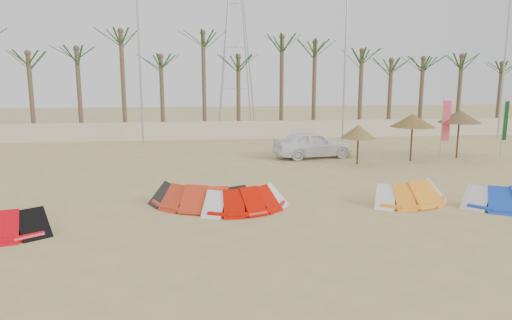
{
  "coord_description": "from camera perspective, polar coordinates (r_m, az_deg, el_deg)",
  "views": [
    {
      "loc": [
        -2.16,
        -11.43,
        4.49
      ],
      "look_at": [
        0.0,
        6.0,
        1.3
      ],
      "focal_mm": 32.0,
      "sensor_mm": 36.0,
      "label": 1
    }
  ],
  "objects": [
    {
      "name": "ground",
      "position": [
        12.47,
        3.46,
        -10.84
      ],
      "size": [
        120.0,
        120.0,
        0.0
      ],
      "primitive_type": "plane",
      "color": "tan",
      "rests_on": "ground"
    },
    {
      "name": "boundary_wall",
      "position": [
        33.72,
        -3.36,
        3.74
      ],
      "size": [
        60.0,
        0.3,
        1.3
      ],
      "primitive_type": "cube",
      "color": "beige",
      "rests_on": "ground"
    },
    {
      "name": "palm_line",
      "position": [
        35.1,
        -2.51,
        13.48
      ],
      "size": [
        52.0,
        4.0,
        7.7
      ],
      "color": "brown",
      "rests_on": "ground"
    },
    {
      "name": "lamp_b",
      "position": [
        31.68,
        -14.3,
        12.3
      ],
      "size": [
        1.25,
        0.14,
        11.0
      ],
      "color": "#A5A8AD",
      "rests_on": "ground"
    },
    {
      "name": "lamp_c",
      "position": [
        33.07,
        11.15,
        12.33
      ],
      "size": [
        1.25,
        0.14,
        11.0
      ],
      "color": "#A5A8AD",
      "rests_on": "ground"
    },
    {
      "name": "lamp_d",
      "position": [
        38.5,
        28.71,
        10.97
      ],
      "size": [
        1.25,
        0.14,
        11.0
      ],
      "color": "#A5A8AD",
      "rests_on": "ground"
    },
    {
      "name": "pylon",
      "position": [
        39.81,
        -2.48,
        3.82
      ],
      "size": [
        3.0,
        3.0,
        14.0
      ],
      "primitive_type": null,
      "color": "#A5A8AD",
      "rests_on": "ground"
    },
    {
      "name": "kite_red_mid",
      "position": [
        16.39,
        -7.04,
        -4.16
      ],
      "size": [
        3.97,
        2.55,
        0.9
      ],
      "color": "red",
      "rests_on": "ground"
    },
    {
      "name": "kite_red_right",
      "position": [
        15.85,
        -1.27,
        -4.6
      ],
      "size": [
        3.48,
        2.42,
        0.9
      ],
      "color": "#C50C00",
      "rests_on": "ground"
    },
    {
      "name": "kite_orange",
      "position": [
        17.52,
        18.55,
        -3.7
      ],
      "size": [
        3.3,
        2.18,
        0.9
      ],
      "color": "orange",
      "rests_on": "ground"
    },
    {
      "name": "kite_blue",
      "position": [
        18.47,
        29.16,
        -3.77
      ],
      "size": [
        3.64,
        1.84,
        0.9
      ],
      "color": "blue",
      "rests_on": "ground"
    },
    {
      "name": "parasol_left",
      "position": [
        24.24,
        12.67,
        3.49
      ],
      "size": [
        1.83,
        1.83,
        2.08
      ],
      "color": "#4C331E",
      "rests_on": "ground"
    },
    {
      "name": "parasol_mid",
      "position": [
        26.0,
        19.0,
        4.69
      ],
      "size": [
        2.37,
        2.37,
        2.56
      ],
      "color": "#4C331E",
      "rests_on": "ground"
    },
    {
      "name": "parasol_right",
      "position": [
        27.82,
        24.1,
        4.98
      ],
      "size": [
        2.32,
        2.32,
        2.7
      ],
      "color": "#4C331E",
      "rests_on": "ground"
    },
    {
      "name": "flag_pink",
      "position": [
        27.21,
        22.55,
        4.35
      ],
      "size": [
        0.45,
        0.11,
        3.44
      ],
      "color": "#A5A8AD",
      "rests_on": "ground"
    },
    {
      "name": "flag_green",
      "position": [
        29.06,
        28.77,
        4.11
      ],
      "size": [
        0.44,
        0.19,
        3.37
      ],
      "color": "#A5A8AD",
      "rests_on": "ground"
    },
    {
      "name": "car",
      "position": [
        26.0,
        7.1,
        1.97
      ],
      "size": [
        4.69,
        2.47,
        1.52
      ],
      "primitive_type": "imported",
      "rotation": [
        0.0,
        0.0,
        1.73
      ],
      "color": "white",
      "rests_on": "ground"
    }
  ]
}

